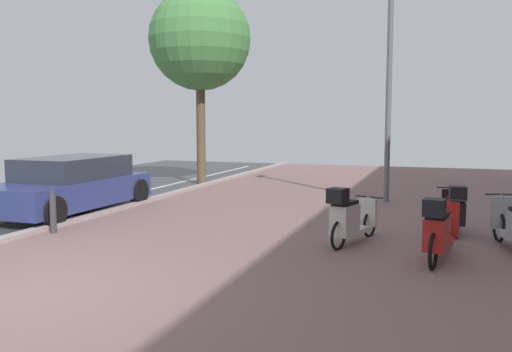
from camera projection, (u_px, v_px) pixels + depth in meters
name	position (u px, v px, depth m)	size (l,w,h in m)	color
ground	(124.00, 311.00, 5.84)	(21.00, 40.00, 0.13)	#36363C
scooter_mid	(454.00, 210.00, 9.75)	(0.52, 1.70, 0.96)	black
scooter_far	(349.00, 218.00, 8.82)	(0.78, 1.66, 1.03)	black
scooter_extra	(439.00, 231.00, 7.78)	(0.65, 1.87, 1.03)	black
parked_car_near	(70.00, 185.00, 12.10)	(1.95, 4.17, 1.25)	navy
lamp_post	(390.00, 63.00, 13.28)	(0.20, 0.52, 6.37)	slate
street_tree	(200.00, 40.00, 16.88)	(3.25, 3.25, 6.30)	brown
bollard_far	(53.00, 212.00, 9.79)	(0.12, 0.12, 0.79)	#38383D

